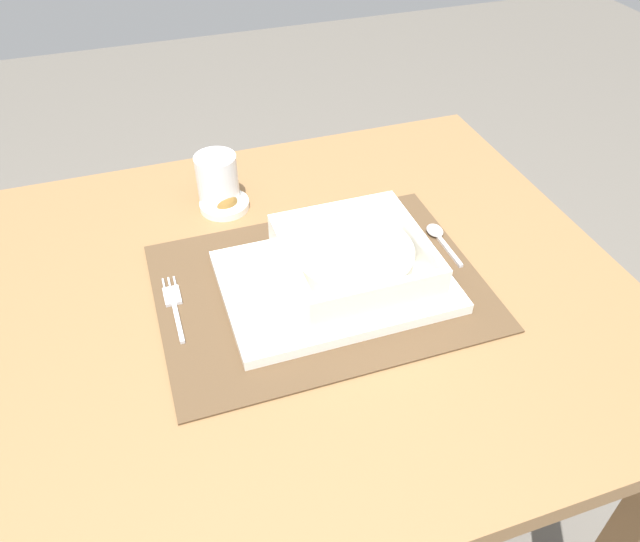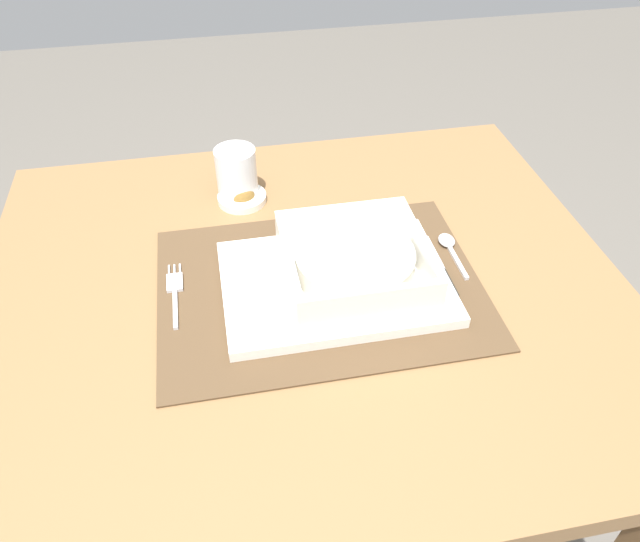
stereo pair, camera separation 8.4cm
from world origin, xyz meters
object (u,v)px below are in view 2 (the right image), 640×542
Objects in this scene: drinking_glass at (237,176)px; bread_knife at (424,267)px; dining_table at (306,337)px; spoon at (449,245)px; fork at (175,290)px; butter_knife at (440,269)px; condiment_saucer at (242,196)px; porridge_bowl at (355,264)px.

bread_knife is at bearing -44.37° from drinking_glass.
dining_table is 0.26m from spoon.
drinking_glass is (0.11, 0.22, 0.03)m from fork.
butter_knife is 0.35m from condiment_saucer.
porridge_bowl is 2.17× the size of drinking_glass.
drinking_glass reaches higher than butter_knife.
condiment_saucer is at bearing 61.75° from fork.
porridge_bowl is 1.46× the size of bread_knife.
dining_table is at bearing -73.46° from condiment_saucer.
porridge_bowl is (0.07, -0.02, 0.15)m from dining_table.
drinking_glass reaches higher than bread_knife.
spoon is at bearing 19.07° from porridge_bowl.
drinking_glass reaches higher than spoon.
spoon is 0.36m from drinking_glass.
butter_knife is at bearing 2.71° from porridge_bowl.
fork is 0.25m from drinking_glass.
drinking_glass is at bearing 134.28° from bread_knife.
porridge_bowl reaches higher than spoon.
spoon is at bearing -32.34° from condiment_saucer.
dining_table is 4.75× the size of porridge_bowl.
butter_knife is (0.19, -0.01, 0.11)m from dining_table.
butter_knife is at bearing -120.09° from spoon.
dining_table is 0.16m from porridge_bowl.
drinking_glass is at bearing 106.44° from dining_table.
spoon is (0.16, 0.05, -0.03)m from porridge_bowl.
dining_table is 6.96× the size of bread_knife.
butter_knife reaches higher than fork.
dining_table is at bearing 178.17° from bread_knife.
fork is (-0.18, 0.02, 0.11)m from dining_table.
bread_knife is at bearing -140.57° from spoon.
bread_knife is (-0.05, -0.04, -0.00)m from spoon.
fork is at bearing 175.42° from bread_knife.
dining_table is 0.23m from butter_knife.
spoon is 0.34m from condiment_saucer.
bread_knife is 0.34m from drinking_glass.
condiment_saucer is (-0.26, 0.23, 0.00)m from butter_knife.
drinking_glass is 0.03m from condiment_saucer.
fork is 0.95× the size of butter_knife.
bread_knife is at bearing -2.67° from fork.
dining_table is 8.51× the size of spoon.
fork is at bearing -116.24° from drinking_glass.
condiment_saucer reaches higher than butter_knife.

